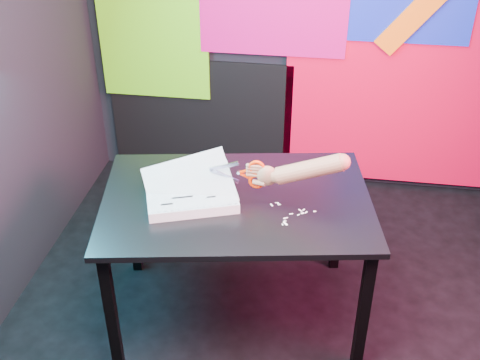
# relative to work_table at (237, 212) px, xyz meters

# --- Properties ---
(room) EXTENTS (3.01, 3.01, 2.71)m
(room) POSITION_rel_work_table_xyz_m (0.27, -0.05, 0.68)
(room) COLOR black
(room) RESTS_ON ground
(backdrop) EXTENTS (2.88, 0.05, 2.08)m
(backdrop) POSITION_rel_work_table_xyz_m (0.33, 1.41, 0.29)
(backdrop) COLOR red
(backdrop) RESTS_ON ground
(work_table) EXTENTS (1.42, 1.07, 0.75)m
(work_table) POSITION_rel_work_table_xyz_m (0.00, 0.00, 0.00)
(work_table) COLOR black
(work_table) RESTS_ON ground
(printout_stack) EXTENTS (0.51, 0.43, 0.22)m
(printout_stack) POSITION_rel_work_table_xyz_m (-0.21, -0.05, 0.11)
(printout_stack) COLOR white
(printout_stack) RESTS_ON work_table
(scissors) EXTENTS (0.27, 0.02, 0.15)m
(scissors) POSITION_rel_work_table_xyz_m (0.07, 0.02, 0.22)
(scissors) COLOR #A6A8CA
(scissors) RESTS_ON printout_stack
(hand_forearm) EXTENTS (0.47, 0.10, 0.21)m
(hand_forearm) POSITION_rel_work_table_xyz_m (0.31, 0.00, 0.27)
(hand_forearm) COLOR #9F6146
(hand_forearm) RESTS_ON work_table
(paper_clippings) EXTENTS (0.22, 0.18, 0.00)m
(paper_clippings) POSITION_rel_work_table_xyz_m (0.26, -0.08, 0.08)
(paper_clippings) COLOR white
(paper_clippings) RESTS_ON work_table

